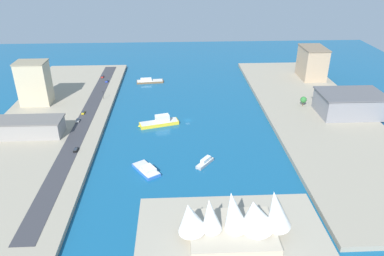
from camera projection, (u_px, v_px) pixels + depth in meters
ground_plane at (188, 120)px, 244.69m from camera, size 440.00×440.00×0.00m
quay_west at (319, 116)px, 248.00m from camera, size 70.00×240.00×2.58m
quay_east at (53, 121)px, 240.24m from camera, size 70.00×240.00×2.58m
peninsula_point at (232, 236)px, 146.26m from camera, size 75.82×49.26×2.00m
road_strip at (85, 119)px, 240.56m from camera, size 9.98×228.00×0.15m
ferry_yellow_fast at (160, 122)px, 237.66m from camera, size 26.82×13.85×6.71m
barge_flat_brown at (149, 81)px, 311.13m from camera, size 23.56×9.24×3.74m
yacht_sleek_gray at (205, 162)px, 195.11m from camera, size 10.50×12.38×3.64m
catamaran_blue at (147, 170)px, 188.86m from camera, size 15.72×18.56×3.66m
apartment_midrise_tan at (312, 63)px, 309.51m from camera, size 19.02×28.13×26.10m
warehouse_low_gray at (350, 103)px, 244.70m from camera, size 41.93×28.59×14.85m
office_block_beige at (34, 83)px, 257.49m from camera, size 21.06×15.28×30.64m
carpark_squat_concrete at (28, 127)px, 217.88m from camera, size 41.72×15.87×10.44m
suv_black at (76, 150)px, 202.85m from camera, size 1.97×5.01×1.47m
taxi_yellow_cab at (83, 112)px, 247.65m from camera, size 1.85×4.66×1.49m
hatchback_blue at (107, 81)px, 304.59m from camera, size 2.14×4.44×1.53m
van_white at (78, 120)px, 236.63m from camera, size 1.97×4.51×1.63m
pickup_red at (102, 76)px, 315.01m from camera, size 2.20×4.95×1.51m
traffic_light_waterfront at (103, 94)px, 269.17m from camera, size 0.36×0.36×6.50m
opera_landmark at (236, 218)px, 142.19m from camera, size 46.07×25.36×21.12m
park_tree_cluster at (323, 101)px, 251.60m from camera, size 20.12×14.04×10.12m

